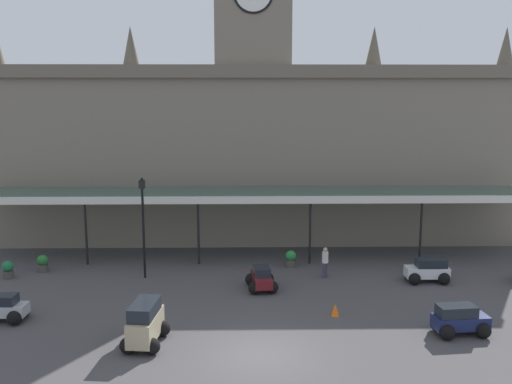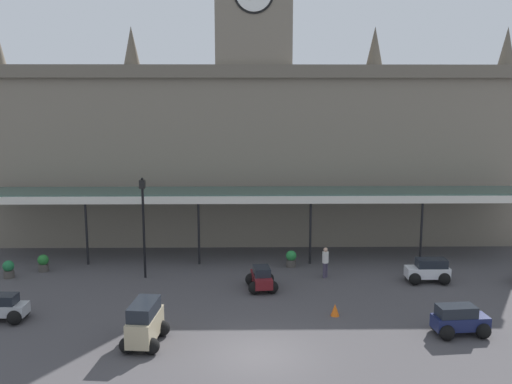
{
  "view_description": "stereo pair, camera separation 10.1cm",
  "coord_description": "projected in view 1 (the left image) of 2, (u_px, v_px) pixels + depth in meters",
  "views": [
    {
      "loc": [
        -0.48,
        -20.45,
        9.83
      ],
      "look_at": [
        0.0,
        6.41,
        5.22
      ],
      "focal_mm": 40.25,
      "sensor_mm": 36.0,
      "label": 1
    },
    {
      "loc": [
        -0.38,
        -20.45,
        9.83
      ],
      "look_at": [
        0.0,
        6.41,
        5.22
      ],
      "focal_mm": 40.25,
      "sensor_mm": 36.0,
      "label": 2
    }
  ],
  "objects": [
    {
      "name": "traffic_cone",
      "position": [
        335.0,
        310.0,
        25.69
      ],
      "size": [
        0.4,
        0.4,
        0.55
      ],
      "primitive_type": "cone",
      "color": "orange",
      "rests_on": "ground"
    },
    {
      "name": "planter_forecourt_centre",
      "position": [
        8.0,
        269.0,
        30.9
      ],
      "size": [
        0.6,
        0.6,
        0.96
      ],
      "color": "#47423D",
      "rests_on": "ground"
    },
    {
      "name": "pedestrian_crossing_forecourt",
      "position": [
        325.0,
        261.0,
        30.97
      ],
      "size": [
        0.34,
        0.35,
        1.67
      ],
      "color": "#3F384C",
      "rests_on": "ground"
    },
    {
      "name": "planter_by_canopy",
      "position": [
        43.0,
        263.0,
        32.05
      ],
      "size": [
        0.6,
        0.6,
        0.96
      ],
      "color": "#47423D",
      "rests_on": "ground"
    },
    {
      "name": "car_maroon_sedan",
      "position": [
        261.0,
        280.0,
        29.13
      ],
      "size": [
        1.67,
        2.14,
        1.19
      ],
      "color": "maroon",
      "rests_on": "ground"
    },
    {
      "name": "car_white_estate",
      "position": [
        428.0,
        272.0,
        30.27
      ],
      "size": [
        2.25,
        1.54,
        1.27
      ],
      "color": "silver",
      "rests_on": "ground"
    },
    {
      "name": "station_building",
      "position": [
        253.0,
        142.0,
        38.74
      ],
      "size": [
        35.61,
        5.75,
        19.49
      ],
      "color": "slate",
      "rests_on": "ground"
    },
    {
      "name": "car_beige_van",
      "position": [
        145.0,
        325.0,
        22.65
      ],
      "size": [
        1.75,
        2.48,
        1.77
      ],
      "color": "tan",
      "rests_on": "ground"
    },
    {
      "name": "planter_near_kerb",
      "position": [
        291.0,
        258.0,
        32.94
      ],
      "size": [
        0.6,
        0.6,
        0.96
      ],
      "color": "#47423D",
      "rests_on": "ground"
    },
    {
      "name": "entrance_canopy",
      "position": [
        254.0,
        193.0,
        34.19
      ],
      "size": [
        32.58,
        3.26,
        4.11
      ],
      "color": "#38564C",
      "rests_on": "ground"
    },
    {
      "name": "victorian_lamppost",
      "position": [
        143.0,
        217.0,
        30.49
      ],
      "size": [
        0.3,
        0.3,
        5.48
      ],
      "color": "black",
      "rests_on": "ground"
    },
    {
      "name": "car_navy_estate",
      "position": [
        459.0,
        321.0,
        23.64
      ],
      "size": [
        2.33,
        1.69,
        1.27
      ],
      "color": "#19214C",
      "rests_on": "ground"
    },
    {
      "name": "ground_plane",
      "position": [
        259.0,
        355.0,
        21.83
      ],
      "size": [
        140.0,
        140.0,
        0.0
      ],
      "primitive_type": "plane",
      "color": "#464345"
    },
    {
      "name": "car_silver_sedan",
      "position": [
        3.0,
        310.0,
        25.06
      ],
      "size": [
        2.08,
        1.56,
        1.19
      ],
      "color": "#B2B5BA",
      "rests_on": "ground"
    }
  ]
}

